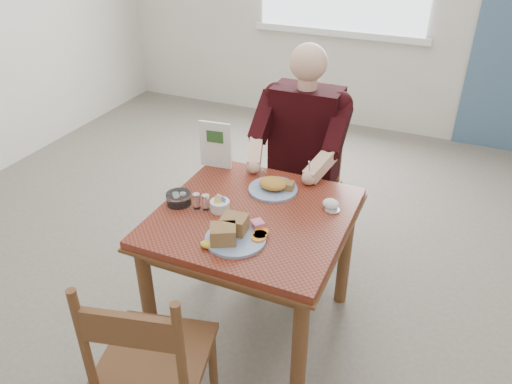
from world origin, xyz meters
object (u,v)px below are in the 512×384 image
at_px(far_plate, 274,186).
at_px(diner, 301,144).
at_px(chair_far, 304,185).
at_px(table, 253,232).
at_px(chair_near, 152,363).
at_px(near_plate, 233,233).

bearing_deg(far_plate, diner, 91.79).
height_order(diner, far_plate, diner).
bearing_deg(far_plate, chair_far, 91.51).
bearing_deg(table, chair_near, -97.37).
height_order(table, near_plate, near_plate).
xyz_separation_m(chair_near, near_plate, (0.10, 0.54, 0.31)).
relative_size(chair_far, near_plate, 2.71).
relative_size(chair_near, diner, 0.69).
distance_m(table, chair_far, 0.81).
height_order(table, chair_far, chair_far).
distance_m(chair_near, diner, 1.52).
xyz_separation_m(table, near_plate, (0.00, -0.23, 0.15)).
xyz_separation_m(diner, far_plate, (0.01, -0.47, -0.03)).
bearing_deg(chair_far, far_plate, -88.49).
xyz_separation_m(chair_far, far_plate, (0.01, -0.56, 0.30)).
distance_m(table, chair_near, 0.80).
height_order(chair_far, diner, diner).
bearing_deg(diner, table, -90.00).
relative_size(chair_near, near_plate, 2.71).
relative_size(diner, near_plate, 3.95).
distance_m(chair_far, chair_near, 1.57).
relative_size(table, chair_far, 0.97).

